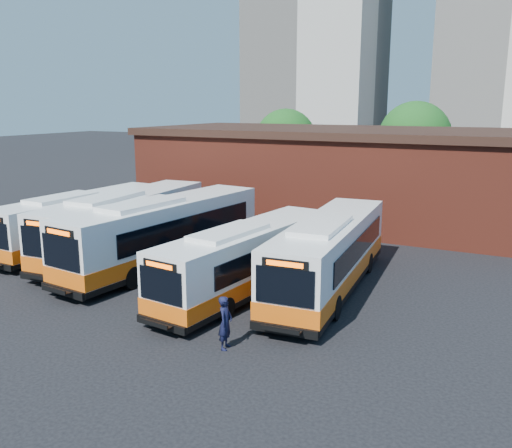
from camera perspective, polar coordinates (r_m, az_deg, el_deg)
The scene contains 10 objects.
ground at distance 22.26m, azimuth -6.92°, elevation -8.83°, with size 220.00×220.00×0.00m, color black.
bus_farwest at distance 32.46m, azimuth -17.77°, elevation 0.15°, with size 2.83×11.83×3.20m.
bus_west at distance 30.32m, azimuth -13.52°, elevation -0.19°, with size 3.40×12.89×3.48m.
bus_midwest at distance 27.74m, azimuth -9.57°, elevation -1.14°, with size 4.05×13.12×3.53m.
bus_mideast at distance 23.52m, azimuth -0.88°, elevation -3.97°, with size 3.59×11.44×3.07m.
bus_east at distance 24.04m, azimuth 7.71°, elevation -3.43°, with size 3.43×12.35×3.33m.
transit_worker at distance 18.42m, azimuth -3.24°, elevation -10.33°, with size 0.67×0.44×1.84m, color black.
depot_building at distance 39.24m, azimuth 9.43°, elevation 5.31°, with size 28.60×12.60×6.40m.
tree_west at distance 53.83m, azimuth 3.15°, elevation 8.85°, with size 6.00×6.00×7.65m.
tree_mid at distance 52.14m, azimuth 16.37°, elevation 8.73°, with size 6.56×6.56×8.36m.
Camera 1 is at (11.68, -17.15, 8.07)m, focal length 38.00 mm.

